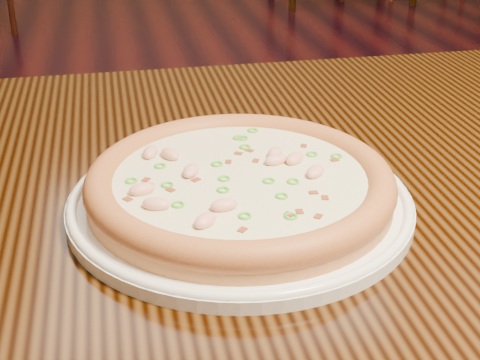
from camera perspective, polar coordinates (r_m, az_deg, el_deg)
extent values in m
plane|color=black|center=(1.69, 7.17, -12.16)|extent=(9.00, 9.00, 0.00)
cube|color=black|center=(0.72, 8.60, -0.92)|extent=(1.20, 0.80, 0.04)
cylinder|color=white|center=(0.64, 0.00, -1.92)|extent=(0.33, 0.33, 0.01)
torus|color=white|center=(0.63, 0.00, -1.45)|extent=(0.32, 0.32, 0.01)
cylinder|color=#BF8541|center=(0.63, 0.00, -0.73)|extent=(0.29, 0.29, 0.02)
torus|color=#BF733D|center=(0.63, 0.00, 0.00)|extent=(0.29, 0.29, 0.03)
cylinder|color=beige|center=(0.62, 0.00, 0.20)|extent=(0.24, 0.24, 0.00)
ellipsoid|color=#F2B29E|center=(0.57, -1.37, -2.16)|extent=(0.03, 0.02, 0.01)
ellipsoid|color=#F2B29E|center=(0.65, 3.07, 1.74)|extent=(0.03, 0.02, 0.01)
ellipsoid|color=#F2B29E|center=(0.63, 6.45, 0.72)|extent=(0.03, 0.03, 0.01)
ellipsoid|color=#F2B29E|center=(0.60, -8.38, -0.79)|extent=(0.03, 0.02, 0.01)
ellipsoid|color=#F2B29E|center=(0.66, -6.00, 2.20)|extent=(0.02, 0.03, 0.01)
ellipsoid|color=#F2B29E|center=(0.66, 2.99, 2.25)|extent=(0.02, 0.03, 0.01)
ellipsoid|color=#F2B29E|center=(0.54, -2.97, -3.46)|extent=(0.03, 0.03, 0.01)
ellipsoid|color=#F2B29E|center=(0.63, -4.21, 0.78)|extent=(0.02, 0.03, 0.01)
ellipsoid|color=#F2B29E|center=(0.57, -7.18, -2.05)|extent=(0.03, 0.02, 0.01)
ellipsoid|color=#F2B29E|center=(0.65, 4.68, 1.85)|extent=(0.03, 0.03, 0.01)
ellipsoid|color=#F2B29E|center=(0.67, -7.65, 2.37)|extent=(0.02, 0.03, 0.01)
cube|color=maroon|center=(0.57, -1.38, -2.12)|extent=(0.01, 0.01, 0.00)
cube|color=maroon|center=(0.67, -0.15, 2.21)|extent=(0.01, 0.01, 0.00)
cube|color=maroon|center=(0.62, -3.77, -0.05)|extent=(0.01, 0.01, 0.00)
cube|color=maroon|center=(0.56, 4.22, -3.02)|extent=(0.01, 0.01, 0.00)
cube|color=maroon|center=(0.61, -7.78, -0.52)|extent=(0.01, 0.01, 0.00)
cube|color=maroon|center=(0.59, 7.27, -1.59)|extent=(0.01, 0.01, 0.00)
cube|color=maroon|center=(0.54, 0.21, -4.36)|extent=(0.01, 0.01, 0.00)
cube|color=maroon|center=(0.60, -5.95, -0.93)|extent=(0.01, 0.01, 0.00)
cube|color=maroon|center=(0.59, -9.57, -1.70)|extent=(0.01, 0.01, 0.00)
cube|color=maroon|center=(0.67, 0.81, 2.47)|extent=(0.01, 0.01, 0.00)
cube|color=maroon|center=(0.56, 5.10, -2.78)|extent=(0.01, 0.01, 0.00)
cube|color=maroon|center=(0.69, 5.46, 2.84)|extent=(0.01, 0.01, 0.00)
cube|color=maroon|center=(0.66, 8.06, 1.63)|extent=(0.01, 0.01, 0.00)
cube|color=maroon|center=(0.57, -1.34, -2.45)|extent=(0.01, 0.01, 0.00)
cube|color=maroon|center=(0.62, -8.02, -0.05)|extent=(0.01, 0.01, 0.00)
cube|color=maroon|center=(0.56, 6.68, -3.18)|extent=(0.01, 0.01, 0.00)
cube|color=maroon|center=(0.65, 1.35, 1.58)|extent=(0.01, 0.01, 0.00)
cube|color=maroon|center=(0.65, -0.99, 1.49)|extent=(0.01, 0.01, 0.00)
cube|color=maroon|center=(0.60, 6.29, -1.16)|extent=(0.01, 0.01, 0.00)
torus|color=green|center=(0.70, -0.15, 3.60)|extent=(0.02, 0.02, 0.00)
torus|color=green|center=(0.62, -1.36, 0.10)|extent=(0.02, 0.02, 0.00)
torus|color=green|center=(0.70, 0.22, 3.57)|extent=(0.01, 0.01, 0.00)
torus|color=green|center=(0.60, -1.46, -0.87)|extent=(0.02, 0.02, 0.00)
torus|color=green|center=(0.56, 0.41, -3.11)|extent=(0.02, 0.02, 0.00)
torus|color=green|center=(0.61, 4.55, -0.15)|extent=(0.01, 0.01, 0.00)
torus|color=green|center=(0.64, -6.83, 1.17)|extent=(0.02, 0.02, 0.00)
torus|color=green|center=(0.59, 3.58, -1.39)|extent=(0.02, 0.02, 0.00)
torus|color=green|center=(0.56, 4.36, -3.13)|extent=(0.01, 0.01, 0.00)
torus|color=green|center=(0.65, 2.79, 1.53)|extent=(0.02, 0.02, 0.00)
torus|color=green|center=(0.62, -9.27, -0.09)|extent=(0.01, 0.01, 0.00)
torus|color=green|center=(0.64, -1.97, 1.35)|extent=(0.01, 0.01, 0.00)
torus|color=green|center=(0.67, 6.15, 2.17)|extent=(0.01, 0.01, 0.00)
torus|color=green|center=(0.61, -6.22, -0.44)|extent=(0.02, 0.02, 0.00)
torus|color=green|center=(0.68, 0.42, 2.81)|extent=(0.02, 0.02, 0.00)
torus|color=green|center=(0.72, 1.09, 4.24)|extent=(0.01, 0.01, 0.00)
torus|color=green|center=(0.63, 6.42, 0.63)|extent=(0.02, 0.02, 0.00)
torus|color=green|center=(0.57, -5.31, -2.13)|extent=(0.02, 0.02, 0.00)
torus|color=green|center=(0.67, 8.23, 2.01)|extent=(0.01, 0.01, 0.00)
torus|color=green|center=(0.61, 2.47, -0.09)|extent=(0.02, 0.02, 0.00)
cylinder|color=#5A240F|center=(4.37, -19.03, 14.28)|extent=(0.04, 0.04, 0.41)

